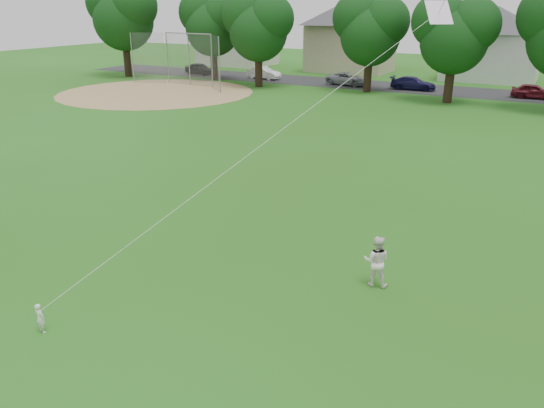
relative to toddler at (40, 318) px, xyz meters
The scene contains 10 objects.
ground 4.84m from the toddler, 45.88° to the left, with size 160.00×160.00×0.00m, color #285413.
street 45.59m from the toddler, 85.78° to the left, with size 90.00×7.00×0.01m, color #2D2D30.
dirt_infield 38.76m from the toddler, 125.74° to the left, with size 18.00×18.00×0.02m, color #9E7F51.
toddler is the anchor object (origin of this frame).
older_boy 9.17m from the toddler, 43.52° to the left, with size 0.76×0.59×1.56m, color white.
kite 7.81m from the toddler, 62.24° to the left, with size 3.86×6.71×15.45m.
baseball_backstop 43.03m from the toddler, 122.16° to the left, with size 11.40×3.12×5.01m.
tree_row 39.96m from the toddler, 83.86° to the left, with size 82.53×9.42×10.81m.
parked_cars 44.93m from the toddler, 98.25° to the left, with size 45.55×2.64×1.30m.
house_row 55.74m from the toddler, 86.69° to the left, with size 76.66×14.14×9.88m.
Camera 1 is at (7.18, -10.71, 7.78)m, focal length 35.00 mm.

